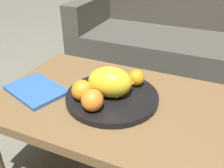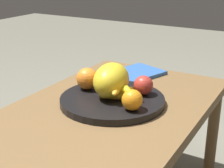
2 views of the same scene
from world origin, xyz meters
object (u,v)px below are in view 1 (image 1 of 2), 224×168
Objects in this scene: coffee_table at (119,111)px; orange_front at (92,100)px; banana_bunch at (115,85)px; orange_left at (136,78)px; fruit_bowl at (112,97)px; apple_front at (103,74)px; couch at (184,45)px; magazine at (36,90)px; melon_large_front at (110,82)px; orange_right at (82,90)px.

orange_front is (-0.06, -0.13, 0.12)m from coffee_table.
orange_left is at bearing 52.74° from banana_bunch.
apple_front reaches higher than fruit_bowl.
orange_left is at bearing 69.57° from orange_front.
magazine is at bearing -110.14° from couch.
orange_left is at bearing 73.99° from coffee_table.
couch is at bearing 79.48° from apple_front.
orange_front is at bearing -114.21° from coffee_table.
melon_large_front is 0.12m from orange_front.
couch reaches higher than magazine.
fruit_bowl is 0.05m from banana_bunch.
melon_large_front is at bearing -100.14° from banana_bunch.
couch is 1.05m from orange_left.
magazine is (-0.33, -0.10, -0.04)m from banana_bunch.
banana_bunch is at bearing 79.86° from melon_large_front.
orange_right reaches higher than banana_bunch.
magazine is (-0.45, -1.21, 0.16)m from couch.
coffee_table is at bearing 11.38° from melon_large_front.
orange_left is 0.98× the size of apple_front.
couch is 20.45× the size of orange_right.
couch is 1.09m from apple_front.
orange_right is 0.17m from apple_front.
orange_left is 0.15m from apple_front.
orange_left reaches higher than magazine.
fruit_bowl is 0.34m from magazine.
magazine is (-0.30, 0.05, -0.06)m from orange_front.
couch reaches higher than melon_large_front.
magazine is at bearing 178.75° from orange_right.
fruit_bowl is at bearing 78.79° from orange_front.
orange_front is (-0.02, -0.12, 0.05)m from fruit_bowl.
orange_right is at bearing -99.74° from couch.
banana_bunch is at bearing 136.75° from coffee_table.
banana_bunch is at bearing -127.26° from orange_left.
coffee_table is 0.37m from magazine.
coffee_table is 0.18m from orange_front.
apple_front is 0.10m from banana_bunch.
orange_front is 1.19× the size of orange_left.
fruit_bowl reaches higher than coffee_table.
coffee_table is 2.68× the size of fruit_bowl.
banana_bunch reaches higher than fruit_bowl.
fruit_bowl is 2.28× the size of banana_bunch.
apple_front is (-0.08, 0.09, 0.05)m from fruit_bowl.
magazine is at bearing -168.29° from coffee_table.
apple_front reaches higher than banana_bunch.
apple_front reaches higher than coffee_table.
apple_front is 0.29× the size of magazine.
coffee_table is 0.16m from orange_left.
orange_left is 0.28× the size of magazine.
couch is 9.67× the size of melon_large_front.
orange_left is (0.09, 0.24, -0.01)m from orange_front.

